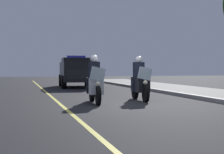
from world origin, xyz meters
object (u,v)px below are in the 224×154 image
police_motorcycle_lead_left (95,84)px  police_motorcycle_lead_right (140,82)px  cyclist_background (96,73)px  police_suv (76,71)px

police_motorcycle_lead_left → police_motorcycle_lead_right: 2.00m
police_motorcycle_lead_left → cyclist_background: police_motorcycle_lead_left is taller
police_suv → cyclist_background: size_ratio=2.85×
police_suv → cyclist_background: bearing=152.0°
police_motorcycle_lead_right → cyclist_background: 14.39m
police_motorcycle_lead_left → police_suv: size_ratio=0.43×
police_motorcycle_lead_left → cyclist_background: 15.28m
police_motorcycle_lead_left → police_suv: (-10.68, 1.04, 0.37)m
police_motorcycle_lead_right → police_motorcycle_lead_left: bearing=-72.5°
police_motorcycle_lead_right → cyclist_background: bearing=174.5°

